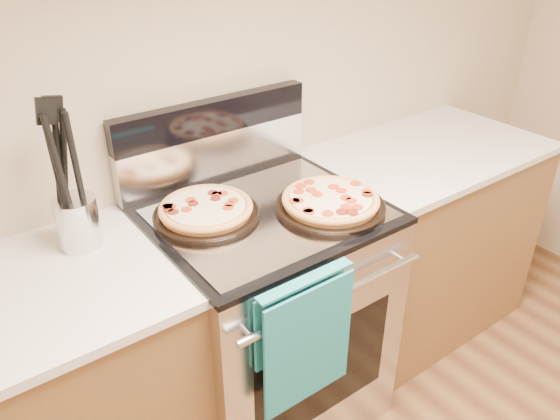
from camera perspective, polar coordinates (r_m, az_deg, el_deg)
wall_back at (r=1.94m, az=-8.00°, el=15.26°), size 4.00×0.00×4.00m
range_body at (r=2.10m, az=-1.50°, el=-11.22°), size 0.76×0.68×0.90m
oven_window at (r=1.91m, az=4.53°, el=-16.51°), size 0.56×0.01×0.40m
cooktop at (r=1.83m, az=-1.68°, el=-0.31°), size 0.76×0.68×0.02m
backsplash_lower at (r=2.02m, az=-6.77°, el=5.70°), size 0.76×0.06×0.18m
backsplash_upper at (r=1.97m, az=-7.03°, el=9.69°), size 0.76×0.06×0.12m
oven_handle at (r=1.65m, az=5.91°, el=-8.90°), size 0.70×0.03×0.03m
dish_towel at (r=1.66m, az=2.54°, el=-13.17°), size 0.32×0.05×0.42m
foil_sheet at (r=1.81m, az=-1.14°, el=-0.34°), size 0.70×0.55×0.01m
cabinet_right at (r=2.62m, az=14.09°, el=-3.20°), size 1.00×0.62×0.88m
countertop_right at (r=2.41m, az=15.41°, el=5.91°), size 1.02×0.64×0.03m
pepperoni_pizza_back at (r=1.79m, az=-7.73°, el=-0.05°), size 0.37×0.37×0.05m
pepperoni_pizza_front at (r=1.82m, az=5.30°, el=0.82°), size 0.38×0.38×0.05m
utensil_crock at (r=1.73m, az=-20.36°, el=-1.22°), size 0.17×0.17×0.16m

